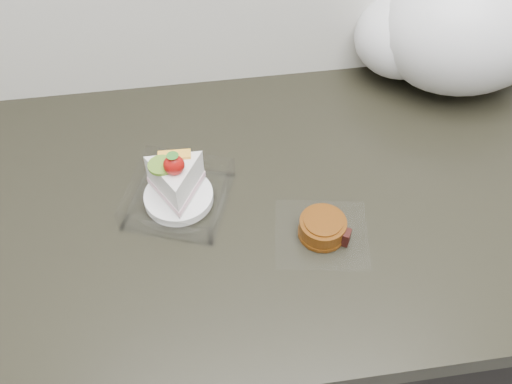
% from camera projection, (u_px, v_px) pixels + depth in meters
% --- Properties ---
extents(counter, '(2.04, 0.64, 0.90)m').
position_uv_depth(counter, '(301.00, 320.00, 1.28)').
color(counter, black).
rests_on(counter, ground).
extents(cake_tray, '(0.19, 0.19, 0.12)m').
position_uv_depth(cake_tray, '(177.00, 189.00, 0.90)').
color(cake_tray, white).
rests_on(cake_tray, counter).
extents(mooncake_wrap, '(0.17, 0.16, 0.03)m').
position_uv_depth(mooncake_wrap, '(323.00, 229.00, 0.87)').
color(mooncake_wrap, white).
rests_on(mooncake_wrap, counter).
extents(plastic_bag, '(0.38, 0.28, 0.30)m').
position_uv_depth(plastic_bag, '(455.00, 28.00, 1.04)').
color(plastic_bag, silver).
rests_on(plastic_bag, counter).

